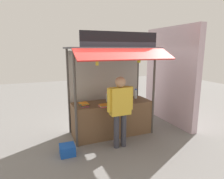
{
  "coord_description": "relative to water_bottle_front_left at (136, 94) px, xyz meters",
  "views": [
    {
      "loc": [
        -1.96,
        -4.79,
        2.34
      ],
      "look_at": [
        0.0,
        0.0,
        1.27
      ],
      "focal_mm": 31.57,
      "sensor_mm": 36.0,
      "label": 1
    }
  ],
  "objects": [
    {
      "name": "stall_structure",
      "position": [
        -0.79,
        0.02,
        0.62
      ],
      "size": [
        2.34,
        1.63,
        2.73
      ],
      "color": "#4C4742",
      "rests_on": "ground"
    },
    {
      "name": "water_bottle_left",
      "position": [
        -0.78,
        0.03,
        -0.02
      ],
      "size": [
        0.07,
        0.07,
        0.25
      ],
      "color": "silver",
      "rests_on": "stall_counter"
    },
    {
      "name": "neighbour_wall",
      "position": [
        1.33,
        0.18,
        0.45
      ],
      "size": [
        0.2,
        2.4,
        3.01
      ],
      "primitive_type": "cube",
      "color": "#C4A8B5",
      "rests_on": "ground"
    },
    {
      "name": "magazine_stack_front_right",
      "position": [
        -1.59,
        -0.2,
        -0.09
      ],
      "size": [
        0.23,
        0.27,
        0.09
      ],
      "color": "purple",
      "rests_on": "stall_counter"
    },
    {
      "name": "banana_bunch_leftmost",
      "position": [
        -0.26,
        -0.59,
        1.02
      ],
      "size": [
        0.11,
        0.11,
        0.26
      ],
      "color": "#332D23"
    },
    {
      "name": "magazine_stack_far_right",
      "position": [
        -1.13,
        -0.42,
        -0.11
      ],
      "size": [
        0.25,
        0.26,
        0.05
      ],
      "color": "red",
      "rests_on": "stall_counter"
    },
    {
      "name": "water_bottle_front_left",
      "position": [
        0.0,
        0.0,
        0.0
      ],
      "size": [
        0.08,
        0.08,
        0.29
      ],
      "color": "silver",
      "rests_on": "stall_counter"
    },
    {
      "name": "plastic_crate",
      "position": [
        -2.15,
        -0.79,
        -0.94
      ],
      "size": [
        0.34,
        0.34,
        0.23
      ],
      "primitive_type": "cube",
      "rotation": [
        0.0,
        0.0,
        -0.03
      ],
      "color": "#194CB2",
      "rests_on": "ground"
    },
    {
      "name": "stall_counter",
      "position": [
        -0.79,
        -0.12,
        -0.59
      ],
      "size": [
        2.14,
        0.75,
        0.92
      ],
      "primitive_type": "cube",
      "color": "brown",
      "rests_on": "ground"
    },
    {
      "name": "water_bottle_rear_center",
      "position": [
        -0.88,
        -0.01,
        -0.01
      ],
      "size": [
        0.07,
        0.07,
        0.26
      ],
      "color": "silver",
      "rests_on": "stall_counter"
    },
    {
      "name": "ground_plane",
      "position": [
        -0.79,
        -0.12,
        -1.05
      ],
      "size": [
        20.0,
        20.0,
        0.0
      ],
      "primitive_type": "plane",
      "color": "slate"
    },
    {
      "name": "banana_bunch_inner_right",
      "position": [
        -1.35,
        -0.59,
        0.99
      ],
      "size": [
        0.09,
        0.09,
        0.29
      ],
      "color": "#332D23"
    },
    {
      "name": "vendor_person",
      "position": [
        -0.9,
        -0.89,
        -0.01
      ],
      "size": [
        0.65,
        0.25,
        1.73
      ],
      "rotation": [
        0.0,
        0.0,
        0.01
      ],
      "color": "#383842",
      "rests_on": "ground"
    }
  ]
}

